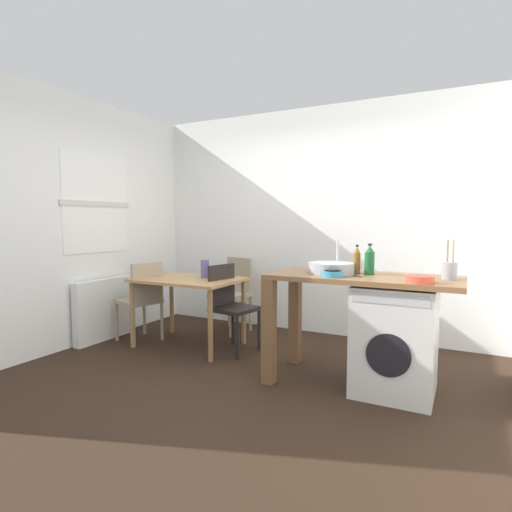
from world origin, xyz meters
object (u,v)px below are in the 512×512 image
at_px(mixing_bowl, 333,273).
at_px(utensil_crock, 450,270).
at_px(washing_machine, 395,339).
at_px(colander, 420,278).
at_px(chair_person_seat, 142,297).
at_px(bottle_squat_brown, 370,260).
at_px(dining_table, 188,287).
at_px(chair_opposite, 229,302).
at_px(vase, 205,269).
at_px(chair_spare_by_wall, 234,290).
at_px(bottle_tall_green, 357,260).

xyz_separation_m(mixing_bowl, utensil_crock, (0.82, 0.25, 0.04)).
relative_size(washing_machine, mixing_bowl, 4.91).
bearing_deg(mixing_bowl, colander, -1.79).
bearing_deg(chair_person_seat, washing_machine, -77.78).
xyz_separation_m(washing_machine, mixing_bowl, (-0.45, -0.20, 0.52)).
bearing_deg(utensil_crock, bottle_squat_brown, 176.72).
distance_m(dining_table, utensil_crock, 2.59).
xyz_separation_m(chair_opposite, vase, (-0.33, 0.04, 0.33)).
bearing_deg(utensil_crock, chair_spare_by_wall, 158.17).
distance_m(bottle_squat_brown, vase, 1.84).
height_order(bottle_tall_green, colander, bottle_tall_green).
bearing_deg(mixing_bowl, bottle_tall_green, 68.64).
distance_m(bottle_tall_green, vase, 1.73).
distance_m(chair_opposite, bottle_tall_green, 1.49).
bearing_deg(chair_person_seat, vase, -57.46).
distance_m(washing_machine, vase, 2.11).
height_order(chair_opposite, washing_machine, chair_opposite).
height_order(chair_opposite, colander, colander).
distance_m(bottle_squat_brown, mixing_bowl, 0.37).
bearing_deg(utensil_crock, chair_person_seat, 178.43).
bearing_deg(vase, utensil_crock, -7.22).
height_order(utensil_crock, colander, utensil_crock).
relative_size(chair_spare_by_wall, bottle_squat_brown, 3.54).
height_order(washing_machine, bottle_squat_brown, bottle_squat_brown).
xyz_separation_m(dining_table, chair_opposite, (0.48, 0.06, -0.14)).
height_order(chair_spare_by_wall, vase, vase).
relative_size(chair_opposite, colander, 4.50).
relative_size(chair_opposite, mixing_bowl, 5.14).
distance_m(dining_table, washing_machine, 2.21).
xyz_separation_m(chair_spare_by_wall, vase, (0.03, -0.67, 0.33)).
bearing_deg(colander, chair_opposite, 164.19).
height_order(bottle_tall_green, mixing_bowl, bottle_tall_green).
relative_size(colander, vase, 0.99).
bearing_deg(bottle_tall_green, vase, 171.41).
bearing_deg(chair_opposite, utensil_crock, 92.74).
bearing_deg(chair_person_seat, chair_spare_by_wall, -21.55).
relative_size(dining_table, bottle_squat_brown, 4.32).
xyz_separation_m(chair_person_seat, mixing_bowl, (2.28, -0.34, 0.44)).
distance_m(bottle_tall_green, utensil_crock, 0.71).
bearing_deg(chair_opposite, chair_spare_by_wall, -142.96).
xyz_separation_m(chair_spare_by_wall, washing_machine, (2.07, -1.03, -0.08)).
relative_size(chair_person_seat, utensil_crock, 3.00).
relative_size(dining_table, vase, 5.46).
bearing_deg(vase, washing_machine, -9.93).
bearing_deg(dining_table, chair_opposite, 7.53).
bearing_deg(colander, dining_table, 168.70).
distance_m(chair_spare_by_wall, utensil_crock, 2.67).
bearing_deg(utensil_crock, washing_machine, -171.90).
xyz_separation_m(chair_spare_by_wall, utensil_crock, (2.44, -0.98, 0.48)).
distance_m(chair_person_seat, utensil_crock, 3.14).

